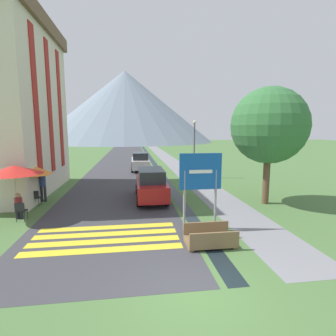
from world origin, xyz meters
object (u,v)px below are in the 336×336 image
hotel_building (2,99)px  tree_by_path (269,126)px  streetlamp (194,144)px  parked_car_near (151,184)px  person_seated_far (19,205)px  cafe_umbrella_front_red (14,170)px  road_sign (200,180)px  person_seated_near (26,197)px  person_standing_terrace (43,185)px  cafe_chair_middle (36,197)px  parked_car_far (140,161)px  cafe_umbrella_middle_orange (30,169)px  footbridge (210,238)px  cafe_chair_far_left (36,191)px  cafe_chair_nearest (21,210)px

hotel_building → tree_by_path: 15.98m
streetlamp → hotel_building: bearing=-164.9°
parked_car_near → person_seated_far: 6.71m
hotel_building → tree_by_path: size_ratio=1.75×
cafe_umbrella_front_red → tree_by_path: bearing=4.1°
road_sign → person_seated_near: 9.04m
person_standing_terrace → person_seated_near: bearing=-104.4°
parked_car_near → tree_by_path: 7.22m
person_seated_near → cafe_chair_middle: bearing=64.2°
road_sign → parked_car_far: 16.45m
parked_car_near → streetlamp: bearing=57.8°
parked_car_near → tree_by_path: (6.18, -1.69, 3.33)m
cafe_umbrella_front_red → person_seated_far: size_ratio=2.05×
parked_car_near → cafe_chair_middle: bearing=-175.3°
road_sign → parked_car_near: bearing=108.2°
cafe_chair_middle → cafe_umbrella_middle_orange: size_ratio=0.39×
footbridge → person_seated_near: size_ratio=1.43×
person_seated_near → road_sign: bearing=-25.6°
parked_car_far → cafe_chair_far_left: (-6.32, -10.61, -0.40)m
cafe_umbrella_middle_orange → parked_car_far: bearing=61.6°
person_seated_near → person_standing_terrace: size_ratio=0.71×
parked_car_near → person_seated_far: bearing=-157.5°
cafe_chair_nearest → person_seated_far: 0.41m
person_standing_terrace → tree_by_path: 12.84m
road_sign → cafe_umbrella_middle_orange: (-8.10, 4.80, -0.14)m
person_standing_terrace → parked_car_far: bearing=62.1°
parked_car_far → cafe_chair_far_left: parked_car_far is taller
hotel_building → streetlamp: bearing=15.1°
cafe_umbrella_front_red → person_standing_terrace: size_ratio=1.47×
footbridge → cafe_chair_nearest: (-7.59, 3.50, 0.29)m
cafe_umbrella_front_red → hotel_building: bearing=115.9°
road_sign → cafe_chair_far_left: 10.10m
road_sign → cafe_chair_middle: (-7.79, 4.40, -1.55)m
person_seated_near → tree_by_path: bearing=-2.9°
road_sign → cafe_umbrella_middle_orange: road_sign is taller
hotel_building → footbridge: hotel_building is taller
parked_car_near → cafe_chair_far_left: size_ratio=5.38×
person_standing_terrace → tree_by_path: tree_by_path is taller
road_sign → cafe_chair_nearest: (-7.61, 2.03, -1.55)m
parked_car_far → person_seated_far: parked_car_far is taller
person_standing_terrace → tree_by_path: size_ratio=0.27×
cafe_umbrella_middle_orange → cafe_chair_nearest: bearing=-80.0°
person_seated_far → parked_car_near: bearing=22.5°
cafe_umbrella_front_red → cafe_chair_far_left: bearing=95.1°
cafe_chair_nearest → tree_by_path: bearing=-2.4°
parked_car_near → footbridge: bearing=-75.9°
person_standing_terrace → road_sign: bearing=-34.7°
person_standing_terrace → cafe_umbrella_front_red: bearing=-94.0°
parked_car_near → person_seated_near: parked_car_near is taller
person_seated_near → cafe_chair_nearest: bearing=-76.3°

